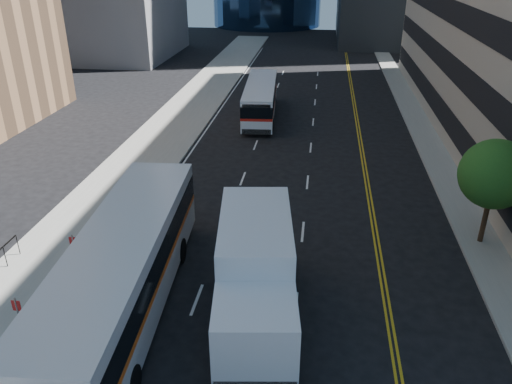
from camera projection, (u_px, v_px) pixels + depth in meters
ground at (278, 342)px, 17.97m from camera, size 160.00×160.00×0.00m
sidewalk_west at (180, 119)px, 41.49m from camera, size 5.00×90.00×0.15m
sidewalk_east at (421, 129)px, 39.18m from camera, size 2.00×90.00×0.15m
street_tree at (495, 174)px, 22.46m from camera, size 3.20×3.20×5.10m
bus_front at (123, 271)px, 18.69m from camera, size 3.86×13.69×3.49m
bus_rear at (260, 99)px, 41.77m from camera, size 3.13×11.15×2.84m
box_truck at (255, 274)px, 18.39m from camera, size 3.67×8.11×3.75m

